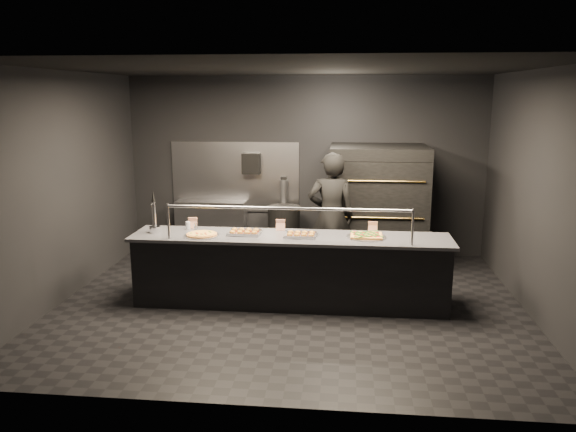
{
  "coord_description": "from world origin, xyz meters",
  "views": [
    {
      "loc": [
        0.69,
        -6.93,
        2.7
      ],
      "look_at": [
        -0.05,
        0.2,
        1.14
      ],
      "focal_mm": 35.0,
      "sensor_mm": 36.0,
      "label": 1
    }
  ],
  "objects_px": {
    "service_counter": "(290,270)",
    "fire_extinguisher": "(284,192)",
    "slider_tray_b": "(301,235)",
    "trash_bin": "(284,232)",
    "prep_shelf": "(212,227)",
    "beer_tap": "(154,221)",
    "slider_tray_a": "(244,232)",
    "towel_dispenser": "(251,163)",
    "round_pizza": "(202,235)",
    "square_pizza": "(366,236)",
    "pizza_oven": "(377,205)",
    "worker": "(331,216)"
  },
  "relations": [
    {
      "from": "beer_tap",
      "to": "trash_bin",
      "type": "relative_size",
      "value": 0.62
    },
    {
      "from": "pizza_oven",
      "to": "towel_dispenser",
      "type": "distance_m",
      "value": 2.23
    },
    {
      "from": "service_counter",
      "to": "round_pizza",
      "type": "xyz_separation_m",
      "value": [
        -1.13,
        -0.11,
        0.47
      ]
    },
    {
      "from": "round_pizza",
      "to": "trash_bin",
      "type": "distance_m",
      "value": 2.38
    },
    {
      "from": "round_pizza",
      "to": "pizza_oven",
      "type": "bearing_deg",
      "value": 40.84
    },
    {
      "from": "square_pizza",
      "to": "trash_bin",
      "type": "height_order",
      "value": "square_pizza"
    },
    {
      "from": "towel_dispenser",
      "to": "fire_extinguisher",
      "type": "height_order",
      "value": "towel_dispenser"
    },
    {
      "from": "towel_dispenser",
      "to": "slider_tray_b",
      "type": "xyz_separation_m",
      "value": [
        1.04,
        -2.42,
        -0.61
      ]
    },
    {
      "from": "fire_extinguisher",
      "to": "slider_tray_a",
      "type": "height_order",
      "value": "fire_extinguisher"
    },
    {
      "from": "pizza_oven",
      "to": "slider_tray_a",
      "type": "bearing_deg",
      "value": -133.86
    },
    {
      "from": "prep_shelf",
      "to": "towel_dispenser",
      "type": "xyz_separation_m",
      "value": [
        0.7,
        0.07,
        1.1
      ]
    },
    {
      "from": "square_pizza",
      "to": "trash_bin",
      "type": "xyz_separation_m",
      "value": [
        -1.28,
        2.04,
        -0.5
      ]
    },
    {
      "from": "pizza_oven",
      "to": "slider_tray_b",
      "type": "xyz_separation_m",
      "value": [
        -1.06,
        -1.93,
        -0.02
      ]
    },
    {
      "from": "prep_shelf",
      "to": "beer_tap",
      "type": "xyz_separation_m",
      "value": [
        -0.18,
        -2.33,
        0.63
      ]
    },
    {
      "from": "fire_extinguisher",
      "to": "trash_bin",
      "type": "height_order",
      "value": "fire_extinguisher"
    },
    {
      "from": "service_counter",
      "to": "fire_extinguisher",
      "type": "bearing_deg",
      "value": 98.3
    },
    {
      "from": "trash_bin",
      "to": "service_counter",
      "type": "bearing_deg",
      "value": -81.45
    },
    {
      "from": "towel_dispenser",
      "to": "worker",
      "type": "relative_size",
      "value": 0.19
    },
    {
      "from": "beer_tap",
      "to": "slider_tray_a",
      "type": "height_order",
      "value": "beer_tap"
    },
    {
      "from": "slider_tray_b",
      "to": "worker",
      "type": "height_order",
      "value": "worker"
    },
    {
      "from": "pizza_oven",
      "to": "square_pizza",
      "type": "distance_m",
      "value": 1.89
    },
    {
      "from": "prep_shelf",
      "to": "round_pizza",
      "type": "height_order",
      "value": "round_pizza"
    },
    {
      "from": "slider_tray_b",
      "to": "slider_tray_a",
      "type": "bearing_deg",
      "value": 175.88
    },
    {
      "from": "service_counter",
      "to": "round_pizza",
      "type": "relative_size",
      "value": 9.09
    },
    {
      "from": "pizza_oven",
      "to": "square_pizza",
      "type": "bearing_deg",
      "value": -97.03
    },
    {
      "from": "pizza_oven",
      "to": "round_pizza",
      "type": "distance_m",
      "value": 3.08
    },
    {
      "from": "slider_tray_b",
      "to": "fire_extinguisher",
      "type": "bearing_deg",
      "value": 101.4
    },
    {
      "from": "slider_tray_a",
      "to": "worker",
      "type": "xyz_separation_m",
      "value": [
        1.09,
        1.13,
        -0.0
      ]
    },
    {
      "from": "service_counter",
      "to": "fire_extinguisher",
      "type": "relative_size",
      "value": 8.12
    },
    {
      "from": "fire_extinguisher",
      "to": "trash_bin",
      "type": "distance_m",
      "value": 0.7
    },
    {
      "from": "fire_extinguisher",
      "to": "service_counter",
      "type": "bearing_deg",
      "value": -81.7
    },
    {
      "from": "prep_shelf",
      "to": "round_pizza",
      "type": "distance_m",
      "value": 2.53
    },
    {
      "from": "fire_extinguisher",
      "to": "trash_bin",
      "type": "xyz_separation_m",
      "value": [
        0.04,
        -0.33,
        -0.62
      ]
    },
    {
      "from": "service_counter",
      "to": "slider_tray_b",
      "type": "height_order",
      "value": "service_counter"
    },
    {
      "from": "prep_shelf",
      "to": "round_pizza",
      "type": "xyz_separation_m",
      "value": [
        0.47,
        -2.43,
        0.49
      ]
    },
    {
      "from": "prep_shelf",
      "to": "slider_tray_b",
      "type": "distance_m",
      "value": 2.96
    },
    {
      "from": "pizza_oven",
      "to": "square_pizza",
      "type": "relative_size",
      "value": 3.81
    },
    {
      "from": "service_counter",
      "to": "fire_extinguisher",
      "type": "distance_m",
      "value": 2.5
    },
    {
      "from": "pizza_oven",
      "to": "beer_tap",
      "type": "bearing_deg",
      "value": -147.35
    },
    {
      "from": "slider_tray_b",
      "to": "trash_bin",
      "type": "relative_size",
      "value": 0.49
    },
    {
      "from": "prep_shelf",
      "to": "slider_tray_a",
      "type": "distance_m",
      "value": 2.55
    },
    {
      "from": "beer_tap",
      "to": "slider_tray_a",
      "type": "bearing_deg",
      "value": 1.86
    },
    {
      "from": "beer_tap",
      "to": "service_counter",
      "type": "bearing_deg",
      "value": 0.36
    },
    {
      "from": "prep_shelf",
      "to": "beer_tap",
      "type": "distance_m",
      "value": 2.42
    },
    {
      "from": "prep_shelf",
      "to": "beer_tap",
      "type": "bearing_deg",
      "value": -94.48
    },
    {
      "from": "towel_dispenser",
      "to": "pizza_oven",
      "type": "bearing_deg",
      "value": -13.14
    },
    {
      "from": "slider_tray_b",
      "to": "square_pizza",
      "type": "bearing_deg",
      "value": 3.48
    },
    {
      "from": "service_counter",
      "to": "worker",
      "type": "xyz_separation_m",
      "value": [
        0.49,
        1.16,
        0.48
      ]
    },
    {
      "from": "slider_tray_a",
      "to": "square_pizza",
      "type": "distance_m",
      "value": 1.57
    },
    {
      "from": "towel_dispenser",
      "to": "slider_tray_a",
      "type": "xyz_separation_m",
      "value": [
        0.3,
        -2.36,
        -0.6
      ]
    }
  ]
}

